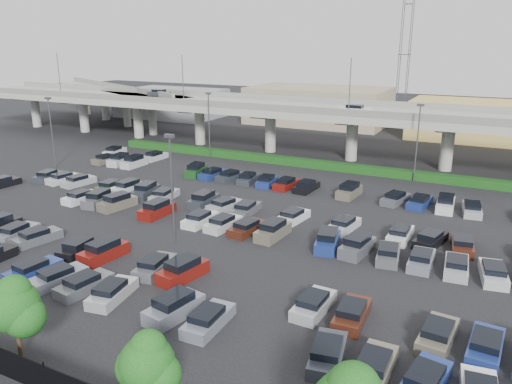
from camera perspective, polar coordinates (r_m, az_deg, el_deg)
ground at (r=53.44m, az=-4.26°, el=-2.91°), size 280.00×280.00×0.00m
overpass at (r=80.21m, az=7.43°, el=8.86°), size 150.00×13.00×15.80m
on_ramp at (r=116.77m, az=-15.74°, el=10.85°), size 50.93×30.13×8.80m
hedge at (r=74.89m, az=5.60°, el=3.33°), size 66.00×1.60×1.10m
parked_cars at (r=50.86m, az=-7.28°, el=-3.34°), size 63.01×41.65×1.67m
light_poles at (r=55.46m, az=-7.01°, el=4.46°), size 66.90×48.38×10.30m
distant_buildings at (r=106.64m, az=19.32°, el=8.31°), size 138.00×24.00×9.00m
comm_tower at (r=119.04m, az=16.65°, el=15.13°), size 2.40×2.40×30.00m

